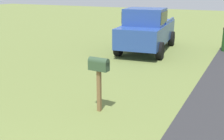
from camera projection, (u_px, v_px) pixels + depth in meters
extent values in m
cube|color=brown|center=(99.00, 91.00, 6.92)|extent=(0.09, 0.09, 1.07)
cube|color=#334C33|center=(99.00, 66.00, 6.74)|extent=(0.22, 0.51, 0.22)
cylinder|color=#334C33|center=(99.00, 62.00, 6.70)|extent=(0.22, 0.51, 0.20)
cube|color=red|center=(101.00, 62.00, 6.81)|extent=(0.02, 0.04, 0.18)
cube|color=#284793|center=(147.00, 33.00, 13.65)|extent=(5.08, 2.46, 0.90)
cube|color=#284793|center=(145.00, 17.00, 12.89)|extent=(1.86, 1.93, 0.76)
cube|color=black|center=(145.00, 17.00, 12.89)|extent=(1.81, 1.96, 0.53)
cube|color=#284793|center=(169.00, 21.00, 14.19)|extent=(2.53, 0.38, 0.12)
cube|color=#284793|center=(136.00, 19.00, 14.77)|extent=(2.53, 0.38, 0.12)
cylinder|color=black|center=(160.00, 51.00, 12.03)|extent=(0.79, 0.35, 0.76)
cylinder|color=black|center=(118.00, 48.00, 12.66)|extent=(0.79, 0.35, 0.76)
cylinder|color=black|center=(171.00, 39.00, 14.93)|extent=(0.79, 0.35, 0.76)
cylinder|color=black|center=(137.00, 36.00, 15.56)|extent=(0.79, 0.35, 0.76)
cylinder|color=red|center=(99.00, 78.00, 9.56)|extent=(0.14, 0.12, 0.07)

